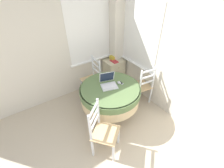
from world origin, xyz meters
TOP-DOWN VIEW (x-y plane):
  - corner_room_shell at (1.06, 1.83)m, footprint 4.14×4.78m
  - round_dining_table at (0.78, 1.68)m, footprint 1.23×1.23m
  - laptop at (0.79, 1.75)m, footprint 0.39×0.39m
  - computer_mouse at (1.00, 1.67)m, footprint 0.06×0.09m
  - cell_phone at (1.04, 1.66)m, footprint 0.06×0.13m
  - dining_chair_near_back_window at (0.82, 2.53)m, footprint 0.42×0.42m
  - dining_chair_near_right_window at (1.63, 1.60)m, footprint 0.46×0.46m
  - dining_chair_camera_near at (0.21, 1.05)m, footprint 0.57×0.58m
  - corner_cabinet at (1.59, 2.67)m, footprint 0.52×0.45m
  - storage_box at (1.62, 2.72)m, footprint 0.19×0.15m
  - book_on_cabinet at (1.54, 2.61)m, footprint 0.13×0.23m

SIDE VIEW (x-z plane):
  - corner_cabinet at x=1.59m, z-range 0.00..0.71m
  - dining_chair_near_back_window at x=0.82m, z-range -0.03..0.98m
  - dining_chair_near_right_window at x=1.63m, z-range -0.03..0.98m
  - dining_chair_camera_near at x=0.21m, z-range -0.03..0.98m
  - round_dining_table at x=0.78m, z-range 0.22..0.98m
  - book_on_cabinet at x=1.54m, z-range 0.71..0.73m
  - storage_box at x=1.62m, z-range 0.71..0.81m
  - cell_phone at x=1.04m, z-range 0.76..0.77m
  - computer_mouse at x=1.00m, z-range 0.76..0.81m
  - laptop at x=0.79m, z-range 0.69..0.95m
  - corner_room_shell at x=1.06m, z-range 0.00..2.55m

